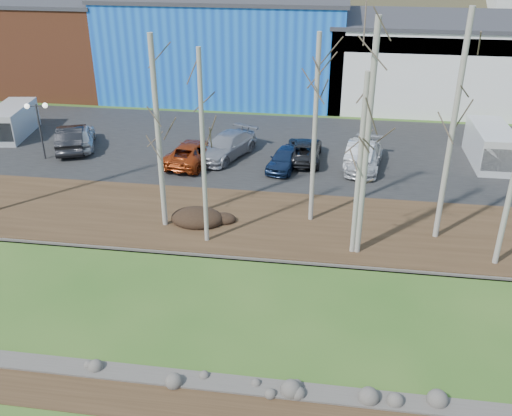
% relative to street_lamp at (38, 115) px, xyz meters
% --- Properties ---
extents(dirt_strip, '(80.00, 1.80, 0.03)m').
position_rel_street_lamp_xyz_m(dirt_strip, '(14.61, -18.81, -2.99)').
color(dirt_strip, '#382616').
rests_on(dirt_strip, ground).
extents(near_bank_rocks, '(80.00, 0.80, 0.50)m').
position_rel_street_lamp_xyz_m(near_bank_rocks, '(14.61, -17.81, -3.00)').
color(near_bank_rocks, '#47423D').
rests_on(near_bank_rocks, ground).
extents(river, '(80.00, 8.00, 0.90)m').
position_rel_street_lamp_xyz_m(river, '(14.61, -13.71, -3.00)').
color(river, '#121D30').
rests_on(river, ground).
extents(far_bank_rocks, '(80.00, 0.80, 0.46)m').
position_rel_street_lamp_xyz_m(far_bank_rocks, '(14.61, -9.61, -3.00)').
color(far_bank_rocks, '#47423D').
rests_on(far_bank_rocks, ground).
extents(far_bank, '(80.00, 7.00, 0.15)m').
position_rel_street_lamp_xyz_m(far_bank, '(14.61, -6.41, -2.93)').
color(far_bank, '#382616').
rests_on(far_bank, ground).
extents(parking_lot, '(80.00, 14.00, 0.14)m').
position_rel_street_lamp_xyz_m(parking_lot, '(14.61, 4.09, -2.93)').
color(parking_lot, black).
rests_on(parking_lot, ground).
extents(building_brick, '(16.32, 12.24, 7.80)m').
position_rel_street_lamp_xyz_m(building_brick, '(-9.39, 18.09, 0.90)').
color(building_brick, brown).
rests_on(building_brick, ground).
extents(building_blue, '(20.40, 12.24, 8.30)m').
position_rel_street_lamp_xyz_m(building_blue, '(8.61, 18.09, 1.15)').
color(building_blue, blue).
rests_on(building_blue, ground).
extents(building_white, '(18.36, 12.24, 6.80)m').
position_rel_street_lamp_xyz_m(building_white, '(26.61, 18.08, 0.41)').
color(building_white, white).
rests_on(building_white, ground).
extents(dirt_mound, '(2.69, 1.90, 0.53)m').
position_rel_street_lamp_xyz_m(dirt_mound, '(11.73, -7.02, -2.59)').
color(dirt_mound, black).
rests_on(dirt_mound, far_bank).
extents(birch_1, '(0.21, 0.21, 9.07)m').
position_rel_street_lamp_xyz_m(birch_1, '(12.61, -8.71, 1.68)').
color(birch_1, '#B0AB9F').
rests_on(birch_1, far_bank).
extents(birch_2, '(0.26, 0.26, 9.36)m').
position_rel_street_lamp_xyz_m(birch_2, '(10.19, -7.47, 1.83)').
color(birch_2, '#B0AB9F').
rests_on(birch_2, far_bank).
extents(birch_3, '(0.23, 0.23, 9.31)m').
position_rel_street_lamp_xyz_m(birch_3, '(17.38, -5.85, 1.80)').
color(birch_3, '#B0AB9F').
rests_on(birch_3, far_bank).
extents(birch_4, '(0.23, 0.23, 8.32)m').
position_rel_street_lamp_xyz_m(birch_4, '(19.48, -8.73, 1.31)').
color(birch_4, '#B0AB9F').
rests_on(birch_4, far_bank).
extents(birch_5, '(0.26, 0.26, 10.46)m').
position_rel_street_lamp_xyz_m(birch_5, '(19.70, -8.72, 2.38)').
color(birch_5, '#B0AB9F').
rests_on(birch_5, far_bank).
extents(birch_7, '(0.26, 0.26, 10.61)m').
position_rel_street_lamp_xyz_m(birch_7, '(23.48, -6.72, 2.45)').
color(birch_7, '#B0AB9F').
rests_on(birch_7, far_bank).
extents(street_lamp, '(1.35, 0.64, 3.64)m').
position_rel_street_lamp_xyz_m(street_lamp, '(0.00, 0.00, 0.00)').
color(street_lamp, '#262628').
rests_on(street_lamp, parking_lot).
extents(car_0, '(3.31, 4.90, 1.55)m').
position_rel_street_lamp_xyz_m(car_0, '(1.44, 2.29, -2.09)').
color(car_0, silver).
rests_on(car_0, parking_lot).
extents(car_1, '(3.31, 5.17, 1.61)m').
position_rel_street_lamp_xyz_m(car_1, '(1.02, 1.93, -2.06)').
color(car_1, black).
rests_on(car_1, parking_lot).
extents(car_2, '(2.98, 5.24, 1.38)m').
position_rel_street_lamp_xyz_m(car_2, '(9.54, 0.67, -2.17)').
color(car_2, '#9F3712').
rests_on(car_2, parking_lot).
extents(car_3, '(3.89, 5.60, 1.51)m').
position_rel_street_lamp_xyz_m(car_3, '(11.49, 1.99, -2.11)').
color(car_3, '#929299').
rests_on(car_3, parking_lot).
extents(car_4, '(2.31, 4.04, 1.30)m').
position_rel_street_lamp_xyz_m(car_4, '(15.39, 0.61, -2.22)').
color(car_4, '#162748').
rests_on(car_4, parking_lot).
extents(car_5, '(2.27, 4.81, 1.52)m').
position_rel_street_lamp_xyz_m(car_5, '(20.05, 2.25, -2.10)').
color(car_5, silver).
rests_on(car_5, parking_lot).
extents(car_6, '(2.18, 4.68, 1.30)m').
position_rel_street_lamp_xyz_m(car_6, '(16.44, 2.22, -2.22)').
color(car_6, black).
rests_on(car_6, parking_lot).
extents(car_7, '(2.65, 5.11, 1.42)m').
position_rel_street_lamp_xyz_m(car_7, '(20.22, 1.49, -2.16)').
color(car_7, silver).
rests_on(car_7, parking_lot).
extents(van_white, '(2.23, 5.20, 2.26)m').
position_rel_street_lamp_xyz_m(van_white, '(27.97, 3.29, -1.73)').
color(van_white, white).
rests_on(van_white, parking_lot).
extents(van_grey, '(2.64, 5.07, 2.12)m').
position_rel_street_lamp_xyz_m(van_grey, '(-4.17, 3.60, -1.81)').
color(van_grey, silver).
rests_on(van_grey, parking_lot).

